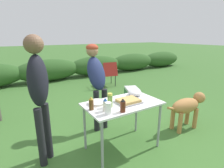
{
  "coord_description": "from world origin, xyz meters",
  "views": [
    {
      "loc": [
        -1.36,
        -1.92,
        1.68
      ],
      "look_at": [
        0.11,
        0.48,
        0.89
      ],
      "focal_mm": 28.0,
      "sensor_mm": 36.0,
      "label": 1
    }
  ],
  "objects_px": {
    "food_tray": "(128,101)",
    "standing_person_in_dark_puffer": "(96,77)",
    "beer_bottle": "(91,104)",
    "mixing_bowl": "(135,93)",
    "bbq_sauce_bottle": "(123,106)",
    "mayo_bottle": "(105,105)",
    "cooler_box": "(132,94)",
    "standing_person_in_navy_coat": "(39,88)",
    "dog": "(188,106)",
    "plate_stack": "(97,103)",
    "folding_table": "(123,108)",
    "paper_cup_stack": "(108,108)",
    "camp_chair_green_behind_table": "(109,73)",
    "relish_jar": "(110,100)"
  },
  "relations": [
    {
      "from": "mayo_bottle",
      "to": "dog",
      "type": "xyz_separation_m",
      "value": [
        1.72,
        -0.01,
        -0.39
      ]
    },
    {
      "from": "mixing_bowl",
      "to": "bbq_sauce_bottle",
      "type": "distance_m",
      "value": 0.67
    },
    {
      "from": "paper_cup_stack",
      "to": "standing_person_in_dark_puffer",
      "type": "bearing_deg",
      "value": 70.94
    },
    {
      "from": "paper_cup_stack",
      "to": "bbq_sauce_bottle",
      "type": "height_order",
      "value": "bbq_sauce_bottle"
    },
    {
      "from": "standing_person_in_dark_puffer",
      "to": "dog",
      "type": "relative_size",
      "value": 1.59
    },
    {
      "from": "mayo_bottle",
      "to": "standing_person_in_dark_puffer",
      "type": "height_order",
      "value": "standing_person_in_dark_puffer"
    },
    {
      "from": "standing_person_in_dark_puffer",
      "to": "dog",
      "type": "bearing_deg",
      "value": -39.54
    },
    {
      "from": "food_tray",
      "to": "dog",
      "type": "bearing_deg",
      "value": -3.76
    },
    {
      "from": "mixing_bowl",
      "to": "bbq_sauce_bottle",
      "type": "bearing_deg",
      "value": -142.15
    },
    {
      "from": "mayo_bottle",
      "to": "camp_chair_green_behind_table",
      "type": "height_order",
      "value": "mayo_bottle"
    },
    {
      "from": "standing_person_in_navy_coat",
      "to": "camp_chair_green_behind_table",
      "type": "height_order",
      "value": "standing_person_in_navy_coat"
    },
    {
      "from": "plate_stack",
      "to": "standing_person_in_dark_puffer",
      "type": "relative_size",
      "value": 0.16
    },
    {
      "from": "beer_bottle",
      "to": "bbq_sauce_bottle",
      "type": "bearing_deg",
      "value": -41.02
    },
    {
      "from": "folding_table",
      "to": "cooler_box",
      "type": "xyz_separation_m",
      "value": [
        1.39,
        1.53,
        -0.49
      ]
    },
    {
      "from": "relish_jar",
      "to": "standing_person_in_dark_puffer",
      "type": "height_order",
      "value": "standing_person_in_dark_puffer"
    },
    {
      "from": "folding_table",
      "to": "beer_bottle",
      "type": "relative_size",
      "value": 6.11
    },
    {
      "from": "bbq_sauce_bottle",
      "to": "standing_person_in_dark_puffer",
      "type": "distance_m",
      "value": 1.05
    },
    {
      "from": "cooler_box",
      "to": "standing_person_in_navy_coat",
      "type": "bearing_deg",
      "value": 138.48
    },
    {
      "from": "folding_table",
      "to": "dog",
      "type": "relative_size",
      "value": 1.14
    },
    {
      "from": "mixing_bowl",
      "to": "standing_person_in_navy_coat",
      "type": "height_order",
      "value": "standing_person_in_navy_coat"
    },
    {
      "from": "camp_chair_green_behind_table",
      "to": "bbq_sauce_bottle",
      "type": "bearing_deg",
      "value": -106.87
    },
    {
      "from": "camp_chair_green_behind_table",
      "to": "standing_person_in_navy_coat",
      "type": "bearing_deg",
      "value": -122.95
    },
    {
      "from": "food_tray",
      "to": "standing_person_in_dark_puffer",
      "type": "height_order",
      "value": "standing_person_in_dark_puffer"
    },
    {
      "from": "relish_jar",
      "to": "beer_bottle",
      "type": "xyz_separation_m",
      "value": [
        -0.26,
        0.04,
        -0.01
      ]
    },
    {
      "from": "plate_stack",
      "to": "standing_person_in_navy_coat",
      "type": "xyz_separation_m",
      "value": [
        -0.72,
        0.14,
        0.3
      ]
    },
    {
      "from": "mayo_bottle",
      "to": "camp_chair_green_behind_table",
      "type": "distance_m",
      "value": 3.66
    },
    {
      "from": "beer_bottle",
      "to": "mayo_bottle",
      "type": "distance_m",
      "value": 0.19
    },
    {
      "from": "relish_jar",
      "to": "paper_cup_stack",
      "type": "bearing_deg",
      "value": -126.17
    },
    {
      "from": "folding_table",
      "to": "mayo_bottle",
      "type": "height_order",
      "value": "mayo_bottle"
    },
    {
      "from": "mixing_bowl",
      "to": "mayo_bottle",
      "type": "height_order",
      "value": "mayo_bottle"
    },
    {
      "from": "food_tray",
      "to": "dog",
      "type": "distance_m",
      "value": 1.34
    },
    {
      "from": "folding_table",
      "to": "mixing_bowl",
      "type": "distance_m",
      "value": 0.4
    },
    {
      "from": "relish_jar",
      "to": "dog",
      "type": "distance_m",
      "value": 1.65
    },
    {
      "from": "paper_cup_stack",
      "to": "food_tray",
      "type": "bearing_deg",
      "value": 21.26
    },
    {
      "from": "relish_jar",
      "to": "camp_chair_green_behind_table",
      "type": "bearing_deg",
      "value": 59.62
    },
    {
      "from": "food_tray",
      "to": "plate_stack",
      "type": "height_order",
      "value": "food_tray"
    },
    {
      "from": "plate_stack",
      "to": "cooler_box",
      "type": "height_order",
      "value": "plate_stack"
    },
    {
      "from": "bbq_sauce_bottle",
      "to": "mayo_bottle",
      "type": "xyz_separation_m",
      "value": [
        -0.18,
        0.14,
        -0.0
      ]
    },
    {
      "from": "mayo_bottle",
      "to": "food_tray",
      "type": "bearing_deg",
      "value": 9.53
    },
    {
      "from": "beer_bottle",
      "to": "cooler_box",
      "type": "height_order",
      "value": "beer_bottle"
    },
    {
      "from": "relish_jar",
      "to": "food_tray",
      "type": "bearing_deg",
      "value": -3.39
    },
    {
      "from": "bbq_sauce_bottle",
      "to": "cooler_box",
      "type": "height_order",
      "value": "bbq_sauce_bottle"
    },
    {
      "from": "bbq_sauce_bottle",
      "to": "beer_bottle",
      "type": "distance_m",
      "value": 0.41
    },
    {
      "from": "folding_table",
      "to": "plate_stack",
      "type": "xyz_separation_m",
      "value": [
        -0.34,
        0.17,
        0.09
      ]
    },
    {
      "from": "beer_bottle",
      "to": "mixing_bowl",
      "type": "bearing_deg",
      "value": 9.37
    },
    {
      "from": "food_tray",
      "to": "relish_jar",
      "type": "bearing_deg",
      "value": 176.61
    },
    {
      "from": "mayo_bottle",
      "to": "paper_cup_stack",
      "type": "bearing_deg",
      "value": -97.49
    },
    {
      "from": "standing_person_in_dark_puffer",
      "to": "standing_person_in_navy_coat",
      "type": "distance_m",
      "value": 1.14
    },
    {
      "from": "mixing_bowl",
      "to": "paper_cup_stack",
      "type": "distance_m",
      "value": 0.8
    },
    {
      "from": "bbq_sauce_bottle",
      "to": "standing_person_in_navy_coat",
      "type": "height_order",
      "value": "standing_person_in_navy_coat"
    }
  ]
}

